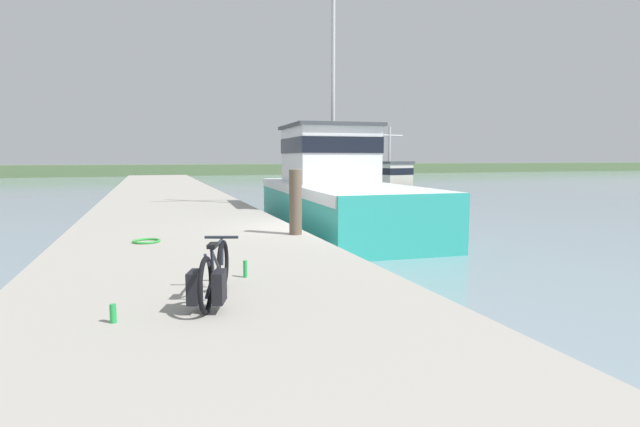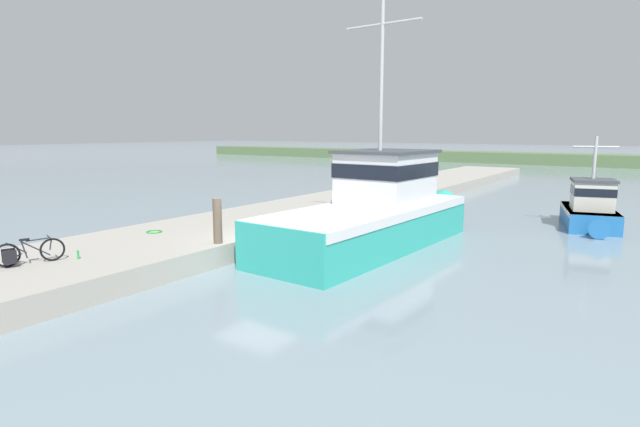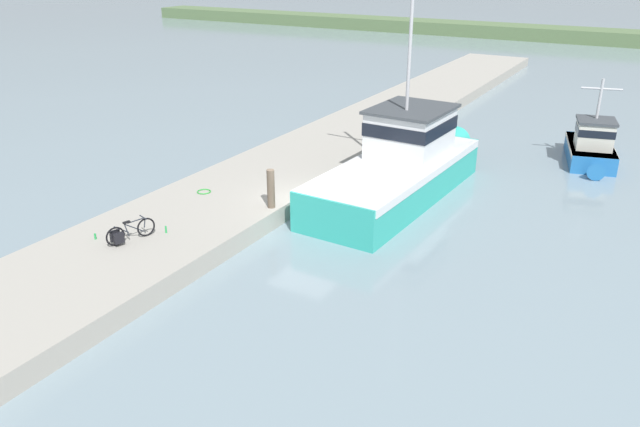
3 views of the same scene
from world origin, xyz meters
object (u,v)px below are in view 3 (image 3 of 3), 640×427
(boat_blue_far, at_px, (591,146))
(bicycle_touring, at_px, (126,233))
(fishing_boat_main, at_px, (402,164))
(mooring_post, at_px, (271,189))
(water_bottle_on_curb, at_px, (166,230))
(water_bottle_by_bike, at_px, (95,236))

(boat_blue_far, distance_m, bicycle_touring, 22.24)
(fishing_boat_main, xyz_separation_m, bicycle_touring, (-5.41, -10.30, -0.30))
(mooring_post, relative_size, water_bottle_on_curb, 5.94)
(water_bottle_by_bike, bearing_deg, fishing_boat_main, 58.65)
(boat_blue_far, height_order, mooring_post, boat_blue_far)
(boat_blue_far, bearing_deg, bicycle_touring, 44.74)
(mooring_post, bearing_deg, bicycle_touring, -116.51)
(water_bottle_on_curb, distance_m, water_bottle_by_bike, 2.30)
(water_bottle_on_curb, bearing_deg, fishing_boat_main, 62.22)
(boat_blue_far, relative_size, bicycle_touring, 3.26)
(water_bottle_on_curb, bearing_deg, water_bottle_by_bike, -137.50)
(mooring_post, bearing_deg, water_bottle_on_curb, -116.33)
(water_bottle_by_bike, bearing_deg, water_bottle_on_curb, 42.50)
(fishing_boat_main, distance_m, boat_blue_far, 10.68)
(fishing_boat_main, relative_size, water_bottle_by_bike, 60.30)
(bicycle_touring, relative_size, mooring_post, 1.14)
(water_bottle_on_curb, xyz_separation_m, water_bottle_by_bike, (-1.70, -1.56, -0.02))
(fishing_boat_main, relative_size, boat_blue_far, 2.21)
(boat_blue_far, relative_size, water_bottle_on_curb, 22.09)
(boat_blue_far, height_order, water_bottle_on_curb, boat_blue_far)
(bicycle_touring, bearing_deg, mooring_post, 81.25)
(mooring_post, height_order, water_bottle_by_bike, mooring_post)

